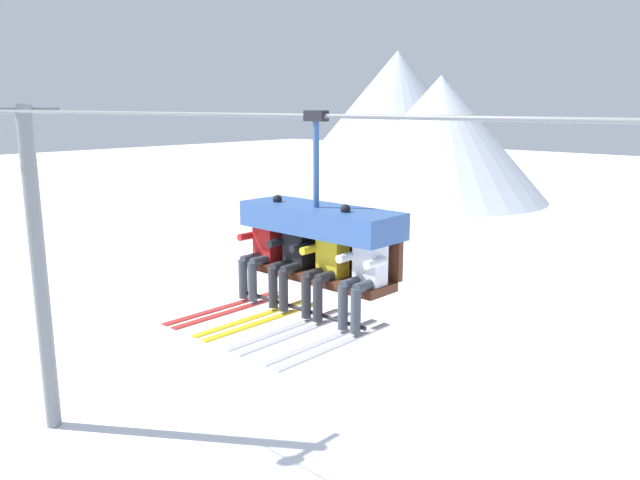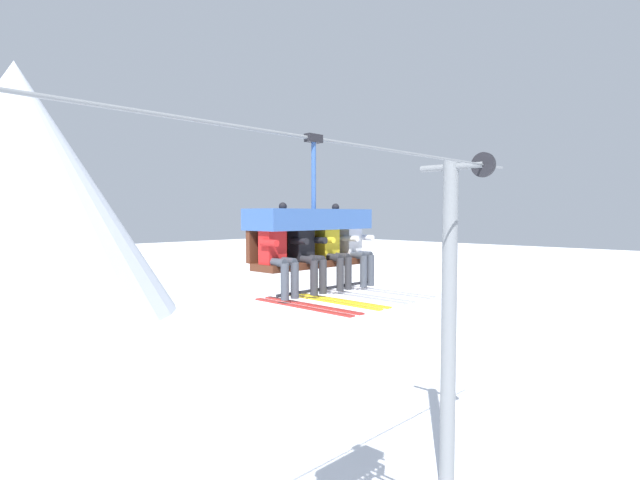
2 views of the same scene
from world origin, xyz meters
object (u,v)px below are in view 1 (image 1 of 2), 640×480
Objects in this scene: skier_red at (261,247)px; skier_black at (291,255)px; skier_yellow at (325,261)px; chairlift_chair at (321,231)px; lift_tower_near at (38,264)px; skier_white at (362,272)px.

skier_black is at bearing -0.73° from skier_red.
skier_yellow is at bearing 0.00° from skier_red.
lift_tower_near is at bearing 175.85° from chairlift_chair.
skier_red is 1.00× the size of skier_white.
skier_yellow is 0.54m from skier_white.
skier_white is (1.62, -0.01, -0.02)m from skier_red.
chairlift_chair is at bearing -4.15° from lift_tower_near.
skier_yellow is at bearing -5.25° from lift_tower_near.
lift_tower_near is 3.58× the size of chairlift_chair.
skier_red reaches higher than skier_black.
chairlift_chair is 1.32× the size of skier_white.
skier_white is at bearing -0.73° from skier_yellow.
lift_tower_near is 4.71× the size of skier_red.
skier_red is 1.08m from skier_yellow.
lift_tower_near is 10.04m from chairlift_chair.
skier_yellow is 1.00× the size of skier_white.
skier_black and skier_white have the same top height.
chairlift_chair is 1.32× the size of skier_black.
chairlift_chair is 0.44m from skier_yellow.
lift_tower_near is at bearing 174.41° from skier_black.
skier_red is at bearing -165.13° from chairlift_chair.
skier_white is at bearing 0.00° from skier_black.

